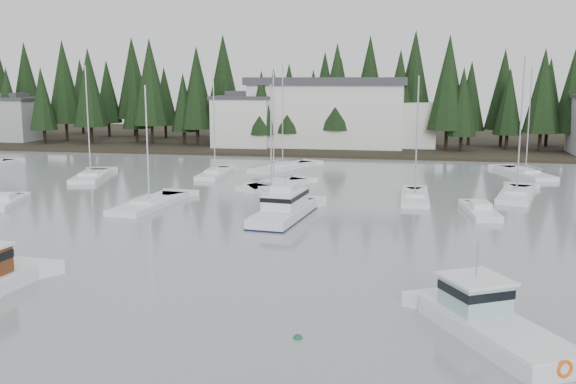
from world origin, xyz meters
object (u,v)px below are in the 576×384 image
sailboat_0 (415,199)px  runabout_1 (480,212)px  runabout_0 (5,204)px  sailboat_10 (525,175)px  lobster_boat_teal (491,326)px  sailboat_13 (215,175)px  sailboat_12 (271,196)px  sailboat_1 (150,206)px  house_west (244,120)px  cabin_cruiser_center (284,210)px  sailboat_3 (516,196)px  sailboat_5 (274,187)px  harbor_inn (340,113)px  house_far_west (13,118)px  sailboat_7 (283,169)px  sailboat_6 (91,178)px

sailboat_0 → runabout_1: bearing=-135.7°
runabout_0 → sailboat_10: bearing=-75.7°
lobster_boat_teal → sailboat_13: 50.82m
sailboat_12 → runabout_1: sailboat_12 is taller
sailboat_1 → runabout_0: bearing=103.8°
house_west → sailboat_1: bearing=-85.7°
cabin_cruiser_center → runabout_1: 16.53m
runabout_1 → sailboat_12: bearing=69.3°
sailboat_10 → lobster_boat_teal: bearing=151.0°
cabin_cruiser_center → lobster_boat_teal: (13.57, -22.28, -0.09)m
sailboat_3 → runabout_1: 9.68m
sailboat_5 → harbor_inn: bearing=25.3°
lobster_boat_teal → sailboat_1: 36.16m
sailboat_12 → sailboat_0: bearing=-116.1°
house_west → sailboat_10: sailboat_10 is taller
lobster_boat_teal → runabout_1: size_ratio=1.20×
house_far_west → sailboat_1: sailboat_1 is taller
sailboat_3 → sailboat_7: size_ratio=1.01×
sailboat_7 → sailboat_1: bearing=-168.3°
house_west → house_far_west: size_ratio=1.13×
runabout_0 → runabout_1: (41.54, 3.97, 0.00)m
house_west → runabout_1: size_ratio=1.33×
sailboat_3 → runabout_1: size_ratio=1.94×
sailboat_10 → harbor_inn: bearing=27.3°
runabout_0 → runabout_1: 41.73m
sailboat_3 → sailboat_12: sailboat_3 is taller
house_west → sailboat_3: 51.20m
runabout_0 → sailboat_0: bearing=-90.5°
harbor_inn → sailboat_7: sailboat_7 is taller
sailboat_3 → sailboat_7: (-25.76, 14.71, -0.00)m
harbor_inn → sailboat_1: 51.62m
cabin_cruiser_center → sailboat_1: sailboat_1 is taller
harbor_inn → sailboat_3: 44.92m
cabin_cruiser_center → sailboat_13: sailboat_13 is taller
house_far_west → sailboat_3: bearing=-25.8°
sailboat_5 → house_west: bearing=49.0°
sailboat_3 → house_far_west: bearing=77.7°
sailboat_0 → sailboat_6: sailboat_6 is taller
sailboat_5 → runabout_1: size_ratio=1.73×
sailboat_1 → sailboat_13: 18.82m
house_west → sailboat_10: size_ratio=0.74×
sailboat_5 → runabout_1: 22.12m
sailboat_6 → runabout_0: sailboat_6 is taller
sailboat_1 → sailboat_7: size_ratio=0.81×
sailboat_3 → sailboat_7: sailboat_3 is taller
cabin_cruiser_center → sailboat_5: sailboat_5 is taller
harbor_inn → lobster_boat_teal: size_ratio=3.44×
lobster_boat_teal → house_far_west: bearing=15.3°
sailboat_10 → sailboat_12: 32.48m
sailboat_0 → sailboat_13: bearing=63.5°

